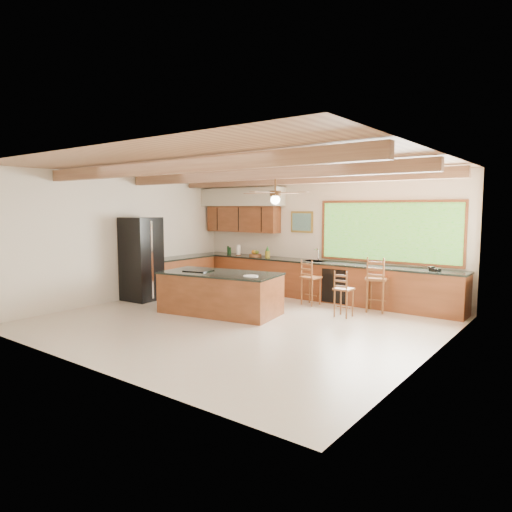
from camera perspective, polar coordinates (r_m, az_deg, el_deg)
The scene contains 9 objects.
ground at distance 8.95m, azimuth -2.14°, elevation -8.22°, with size 7.20×7.20×0.00m, color beige.
room_shell at distance 9.30m, azimuth -0.46°, elevation 6.09°, with size 7.27×6.54×3.02m.
counter_run at distance 11.33m, azimuth 2.68°, elevation -2.81°, with size 7.12×3.10×1.23m.
island at distance 9.60m, azimuth -4.52°, elevation -4.61°, with size 2.64×1.58×0.88m.
refrigerator at distance 11.23m, azimuth -14.14°, elevation -0.35°, with size 0.83×0.81×1.98m.
bar_stool_a at distance 10.41m, azimuth 6.73°, elevation -2.78°, with size 0.42×0.42×1.04m.
bar_stool_b at distance 9.95m, azimuth 14.78°, elevation -2.86°, with size 0.48×0.48×1.18m.
bar_stool_c at distance 9.36m, azimuth 10.79°, elevation -4.18°, with size 0.35×0.35×0.95m.
bar_stool_d at distance 9.97m, azimuth 14.58°, elevation -2.93°, with size 0.54×0.54×1.16m.
Camera 1 is at (5.48, -6.73, 2.20)m, focal length 32.00 mm.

